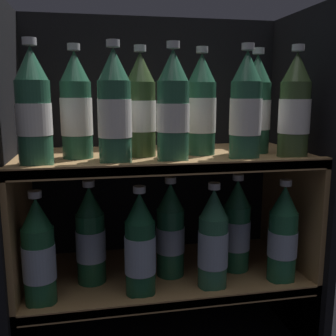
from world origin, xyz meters
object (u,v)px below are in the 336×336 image
Objects in this scene: bottle_upper_front_0 at (34,110)px; bottle_lower_front_2 at (213,242)px; bottle_lower_front_0 at (39,254)px; bottle_lower_front_3 at (283,236)px; bottle_lower_back_2 at (237,228)px; bottle_lower_back_1 at (170,232)px; bottle_upper_front_3 at (246,109)px; bottle_upper_back_3 at (256,107)px; bottle_lower_front_1 at (140,247)px; bottle_upper_back_1 at (141,108)px; bottle_upper_front_1 at (115,110)px; bottle_upper_front_4 at (295,108)px; bottle_upper_front_2 at (175,109)px; bottle_lower_back_0 at (91,238)px; bottle_upper_back_0 at (76,109)px; bottle_upper_back_2 at (201,108)px.

bottle_lower_front_2 is at bearing 0.00° from bottle_upper_front_0.
bottle_lower_front_0 and bottle_lower_front_3 have the same top height.
bottle_lower_back_2 is at bearing 42.07° from bottle_lower_front_2.
bottle_upper_front_3 is at bearing -27.18° from bottle_lower_back_1.
bottle_upper_back_3 is 1.00× the size of bottle_lower_back_1.
bottle_upper_back_3 reaches higher than bottle_lower_back_1.
bottle_upper_back_1 is at bearing 79.14° from bottle_lower_front_1.
bottle_upper_front_1 is 1.00× the size of bottle_upper_back_1.
bottle_upper_front_0 reaches higher than bottle_lower_front_3.
bottle_upper_front_4 reaches higher than bottle_lower_front_1.
bottle_upper_front_3 is at bearing 0.00° from bottle_upper_front_1.
bottle_upper_front_0 is 1.00× the size of bottle_upper_front_2.
bottle_lower_front_0 is at bearing -171.30° from bottle_upper_back_3.
bottle_lower_back_0 is at bearing 127.15° from bottle_upper_front_1.
bottle_upper_back_0 is 1.00× the size of bottle_lower_back_0.
bottle_upper_front_3 is at bearing -12.78° from bottle_lower_back_0.
bottle_upper_front_1 is at bearing -180.00° from bottle_lower_front_2.
bottle_upper_front_3 is 0.37m from bottle_upper_back_0.
bottle_lower_front_2 is at bearing 0.00° from bottle_lower_front_1.
bottle_lower_front_1 is 0.33m from bottle_lower_front_3.
bottle_lower_back_0 is at bearing 170.37° from bottle_upper_front_4.
bottle_lower_front_3 is (0.32, -0.08, -0.30)m from bottle_upper_back_1.
bottle_upper_front_4 is 0.10m from bottle_upper_back_3.
bottle_upper_front_0 is 0.28m from bottle_upper_front_2.
bottle_upper_back_3 is 1.00× the size of bottle_lower_front_1.
bottle_lower_back_0 is (-0.06, 0.08, -0.30)m from bottle_upper_front_1.
bottle_upper_back_3 is at bearing -0.00° from bottle_upper_back_2.
bottle_upper_front_0 reaches higher than bottle_lower_front_1.
bottle_upper_front_1 is at bearing -165.58° from bottle_lower_back_2.
bottle_lower_front_0 is (-0.23, -0.08, -0.30)m from bottle_upper_back_1.
bottle_upper_back_1 is at bearing 166.97° from bottle_upper_front_4.
bottle_upper_back_3 is 0.30m from bottle_lower_back_2.
bottle_upper_front_1 is 0.31m from bottle_lower_back_0.
bottle_upper_front_1 is 0.10m from bottle_upper_back_1.
bottle_upper_back_1 is at bearing 166.55° from bottle_lower_front_3.
bottle_lower_back_0 is 1.00× the size of bottle_lower_back_2.
bottle_upper_back_2 is 0.39m from bottle_lower_back_0.
bottle_lower_front_3 is (0.54, -0.00, -0.30)m from bottle_upper_front_0.
bottle_upper_front_1 is 1.00× the size of bottle_upper_front_3.
bottle_upper_front_2 is 0.22m from bottle_upper_back_0.
bottle_lower_back_0 and bottle_lower_back_1 have the same top height.
bottle_lower_front_3 is at bearing 0.00° from bottle_lower_front_1.
bottle_lower_front_1 is 0.17m from bottle_lower_front_2.
bottle_upper_back_0 is (0.08, 0.08, -0.00)m from bottle_upper_front_0.
bottle_upper_front_0 and bottle_upper_back_3 have the same top height.
bottle_upper_back_1 is 1.00× the size of bottle_lower_front_3.
bottle_lower_front_0 is 0.55m from bottle_lower_front_3.
bottle_lower_back_1 is at bearing 137.17° from bottle_lower_front_2.
bottle_upper_back_0 is 1.00× the size of bottle_lower_front_3.
bottle_lower_back_0 is at bearing 144.11° from bottle_lower_front_1.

